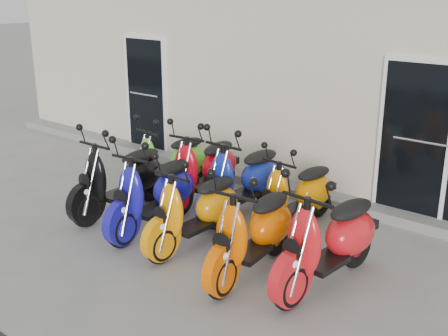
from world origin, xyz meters
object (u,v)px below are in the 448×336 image
at_px(scooter_front_red, 330,227).
at_px(scooter_back_green, 169,152).
at_px(scooter_back_red, 204,159).
at_px(scooter_front_orange_b, 253,220).
at_px(scooter_back_blue, 243,169).
at_px(scooter_back_yellow, 297,184).
at_px(scooter_front_orange_a, 196,199).
at_px(scooter_front_blue, 154,181).
at_px(scooter_front_black, 120,167).

distance_m(scooter_front_red, scooter_back_green, 3.71).
bearing_deg(scooter_back_red, scooter_front_red, -27.56).
xyz_separation_m(scooter_front_orange_b, scooter_back_red, (-1.92, 1.36, 0.01)).
distance_m(scooter_back_blue, scooter_back_yellow, 0.86).
bearing_deg(scooter_back_blue, scooter_front_orange_a, -80.89).
xyz_separation_m(scooter_front_orange_b, scooter_back_yellow, (-0.31, 1.45, -0.05)).
bearing_deg(scooter_back_red, scooter_back_yellow, -3.37).
relative_size(scooter_front_blue, scooter_back_green, 1.08).
relative_size(scooter_front_black, scooter_front_orange_a, 1.06).
bearing_deg(scooter_front_orange_a, scooter_back_red, 128.84).
bearing_deg(scooter_front_black, scooter_back_blue, 35.36).
xyz_separation_m(scooter_front_blue, scooter_front_red, (2.59, 0.14, 0.02)).
height_order(scooter_front_black, scooter_front_orange_a, scooter_front_black).
relative_size(scooter_back_green, scooter_back_blue, 0.92).
height_order(scooter_front_blue, scooter_back_green, scooter_front_blue).
bearing_deg(scooter_front_orange_a, scooter_front_black, 176.21).
bearing_deg(scooter_back_yellow, scooter_front_black, -146.38).
bearing_deg(scooter_front_orange_a, scooter_front_orange_b, -5.85).
relative_size(scooter_front_blue, scooter_back_yellow, 1.11).
relative_size(scooter_front_orange_a, scooter_back_red, 0.94).
xyz_separation_m(scooter_front_black, scooter_front_orange_b, (2.60, -0.30, -0.01)).
bearing_deg(scooter_front_orange_a, scooter_front_blue, 179.16).
distance_m(scooter_front_black, scooter_back_blue, 1.79).
xyz_separation_m(scooter_front_black, scooter_back_green, (-0.12, 1.13, -0.05)).
height_order(scooter_front_orange_b, scooter_back_red, scooter_back_red).
relative_size(scooter_front_orange_b, scooter_back_yellow, 1.08).
bearing_deg(scooter_back_green, scooter_front_blue, -46.09).
relative_size(scooter_front_black, scooter_back_blue, 0.99).
relative_size(scooter_front_orange_a, scooter_front_red, 0.91).
height_order(scooter_front_orange_a, scooter_back_blue, scooter_back_blue).
bearing_deg(scooter_back_red, scooter_front_black, -129.06).
bearing_deg(scooter_front_red, scooter_back_blue, 157.43).
distance_m(scooter_front_orange_b, scooter_back_blue, 1.78).
height_order(scooter_front_red, scooter_back_blue, scooter_front_red).
relative_size(scooter_front_orange_b, scooter_back_red, 0.98).
xyz_separation_m(scooter_front_orange_a, scooter_back_red, (-0.92, 1.23, 0.04)).
xyz_separation_m(scooter_front_orange_a, scooter_back_yellow, (0.68, 1.31, -0.02)).
bearing_deg(scooter_front_orange_b, scooter_front_blue, 169.31).
distance_m(scooter_front_black, scooter_back_red, 1.27).
height_order(scooter_front_orange_a, scooter_back_red, scooter_back_red).
bearing_deg(scooter_back_blue, scooter_back_red, -179.84).
bearing_deg(scooter_front_orange_b, scooter_front_red, 15.71).
height_order(scooter_front_blue, scooter_front_red, scooter_front_red).
bearing_deg(scooter_front_red, scooter_front_black, -174.53).
relative_size(scooter_front_orange_a, scooter_back_green, 1.01).
distance_m(scooter_front_orange_a, scooter_back_yellow, 1.48).
bearing_deg(scooter_front_orange_a, scooter_front_red, 7.41).
distance_m(scooter_back_red, scooter_back_blue, 0.76).
distance_m(scooter_front_black, scooter_front_blue, 0.83).
height_order(scooter_front_orange_b, scooter_back_green, scooter_front_orange_b).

